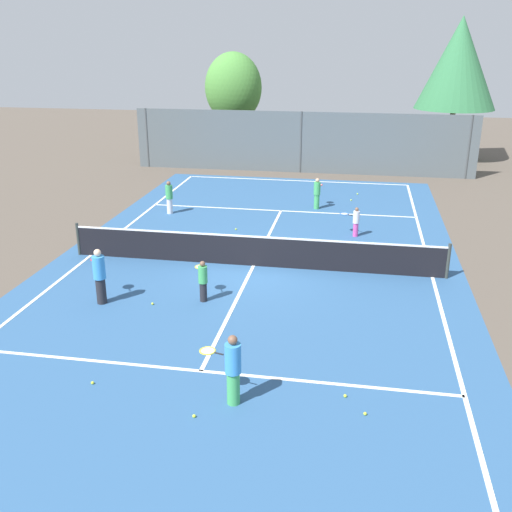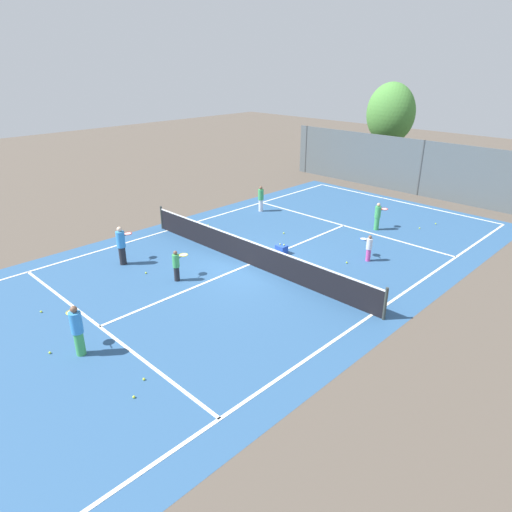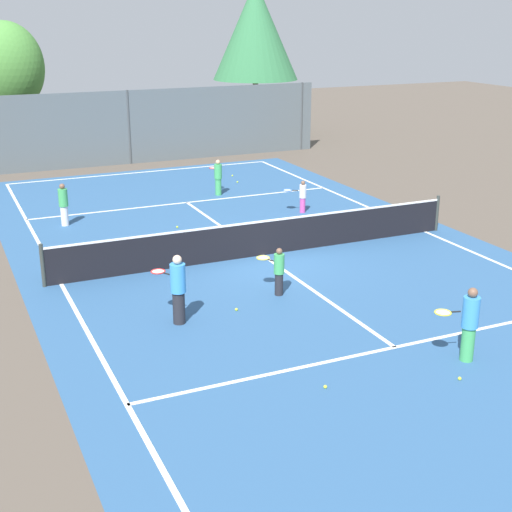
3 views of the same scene
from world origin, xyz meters
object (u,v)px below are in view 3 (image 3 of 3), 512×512
(player_5, at_px, (218,177))
(tennis_ball_7, at_px, (232,176))
(player_0, at_px, (64,204))
(tennis_ball_0, at_px, (80,257))
(player_4, at_px, (302,196))
(tennis_ball_6, at_px, (325,387))
(player_2, at_px, (178,288))
(tennis_ball_3, at_px, (301,219))
(tennis_ball_8, at_px, (236,309))
(player_3, at_px, (278,270))
(player_1, at_px, (469,323))
(tennis_ball_1, at_px, (237,182))
(tennis_ball_9, at_px, (177,227))
(ball_crate, at_px, (243,232))
(tennis_ball_2, at_px, (460,378))

(player_5, height_order, tennis_ball_7, player_5)
(player_0, height_order, tennis_ball_0, player_0)
(player_0, relative_size, player_4, 1.24)
(tennis_ball_6, bearing_deg, tennis_ball_7, 72.97)
(player_2, distance_m, tennis_ball_3, 8.84)
(tennis_ball_8, bearing_deg, tennis_ball_6, -88.84)
(player_2, relative_size, tennis_ball_3, 23.60)
(tennis_ball_7, bearing_deg, tennis_ball_0, -134.48)
(player_4, distance_m, tennis_ball_3, 1.07)
(player_5, bearing_deg, player_3, -103.27)
(player_1, distance_m, tennis_ball_7, 17.30)
(tennis_ball_0, bearing_deg, player_0, 86.24)
(player_4, height_order, tennis_ball_1, player_4)
(player_0, xyz_separation_m, player_4, (7.54, -1.66, -0.12))
(tennis_ball_6, bearing_deg, player_2, 111.11)
(player_4, distance_m, tennis_ball_7, 6.16)
(tennis_ball_9, bearing_deg, tennis_ball_8, -97.20)
(tennis_ball_0, height_order, tennis_ball_3, same)
(tennis_ball_3, xyz_separation_m, tennis_ball_9, (-3.98, 0.75, 0.00))
(player_2, xyz_separation_m, tennis_ball_7, (6.69, 13.17, -0.77))
(player_1, bearing_deg, ball_crate, 94.84)
(player_2, distance_m, player_5, 11.62)
(player_0, height_order, tennis_ball_1, player_0)
(tennis_ball_1, bearing_deg, player_5, -132.53)
(player_2, relative_size, player_4, 1.43)
(player_0, bearing_deg, player_4, -12.39)
(player_2, distance_m, tennis_ball_6, 4.18)
(ball_crate, xyz_separation_m, tennis_ball_0, (-4.84, 0.09, -0.15))
(tennis_ball_7, height_order, tennis_ball_9, same)
(player_2, height_order, player_5, player_2)
(player_3, height_order, tennis_ball_9, player_3)
(ball_crate, distance_m, tennis_ball_9, 2.34)
(player_1, xyz_separation_m, player_2, (-4.51, 3.97, 0.03))
(tennis_ball_2, bearing_deg, tennis_ball_6, 162.88)
(tennis_ball_6, bearing_deg, tennis_ball_2, -17.12)
(player_2, bearing_deg, player_4, 46.52)
(tennis_ball_1, xyz_separation_m, tennis_ball_3, (-0.18, -5.80, 0.00))
(player_0, xyz_separation_m, ball_crate, (4.61, -3.54, -0.51))
(player_0, distance_m, tennis_ball_7, 8.81)
(player_3, xyz_separation_m, tennis_ball_2, (1.20, -5.20, -0.58))
(tennis_ball_0, bearing_deg, tennis_ball_7, 45.52)
(player_3, bearing_deg, tennis_ball_9, 93.82)
(tennis_ball_6, height_order, tennis_ball_9, same)
(player_1, relative_size, tennis_ball_7, 22.79)
(player_1, relative_size, player_4, 1.38)
(player_4, xyz_separation_m, ball_crate, (-2.93, -1.88, -0.39))
(player_4, xyz_separation_m, tennis_ball_6, (-5.19, -10.87, -0.54))
(tennis_ball_2, distance_m, tennis_ball_6, 2.52)
(tennis_ball_9, bearing_deg, player_4, 0.88)
(tennis_ball_8, bearing_deg, player_2, -175.58)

